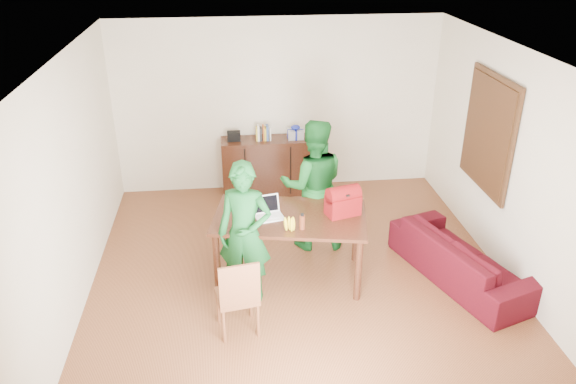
{
  "coord_description": "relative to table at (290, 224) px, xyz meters",
  "views": [
    {
      "loc": [
        -0.78,
        -5.61,
        3.96
      ],
      "look_at": [
        -0.11,
        0.33,
        1.04
      ],
      "focal_mm": 35.0,
      "sensor_mm": 36.0,
      "label": 1
    }
  ],
  "objects": [
    {
      "name": "person_near",
      "position": [
        -0.54,
        -0.36,
        0.11
      ],
      "size": [
        0.7,
        0.55,
        1.67
      ],
      "primitive_type": "imported",
      "rotation": [
        0.0,
        0.0,
        -0.28
      ],
      "color": "#12511F",
      "rests_on": "ground"
    },
    {
      "name": "sofa",
      "position": [
        2.06,
        -0.28,
        -0.44
      ],
      "size": [
        1.36,
        2.1,
        0.57
      ],
      "primitive_type": "imported",
      "rotation": [
        0.0,
        0.0,
        1.91
      ],
      "color": "#3E080E",
      "rests_on": "ground"
    },
    {
      "name": "chair",
      "position": [
        -0.66,
        -0.96,
        -0.46
      ],
      "size": [
        0.48,
        0.46,
        0.92
      ],
      "rotation": [
        0.0,
        0.0,
        0.17
      ],
      "color": "brown",
      "rests_on": "ground"
    },
    {
      "name": "table",
      "position": [
        0.0,
        0.0,
        0.0
      ],
      "size": [
        1.93,
        1.32,
        0.83
      ],
      "rotation": [
        0.0,
        0.0,
        -0.19
      ],
      "color": "black",
      "rests_on": "ground"
    },
    {
      "name": "red_bag",
      "position": [
        0.62,
        -0.03,
        0.25
      ],
      "size": [
        0.43,
        0.32,
        0.28
      ],
      "primitive_type": "cube",
      "rotation": [
        0.0,
        0.0,
        0.28
      ],
      "color": "maroon",
      "rests_on": "table"
    },
    {
      "name": "laptop",
      "position": [
        -0.24,
        -0.03,
        0.15
      ],
      "size": [
        0.35,
        0.28,
        0.22
      ],
      "rotation": [
        0.0,
        0.0,
        0.2
      ],
      "color": "white",
      "rests_on": "table"
    },
    {
      "name": "room",
      "position": [
        0.12,
        0.0,
        0.58
      ],
      "size": [
        5.2,
        5.7,
        2.9
      ],
      "color": "#4C2513",
      "rests_on": "ground"
    },
    {
      "name": "bananas",
      "position": [
        -0.04,
        -0.34,
        0.14
      ],
      "size": [
        0.2,
        0.17,
        0.06
      ],
      "primitive_type": null,
      "rotation": [
        0.0,
        0.0,
        0.41
      ],
      "color": "yellow",
      "rests_on": "table"
    },
    {
      "name": "person_far",
      "position": [
        0.38,
        0.71,
        0.15
      ],
      "size": [
        0.88,
        0.7,
        1.76
      ],
      "primitive_type": "imported",
      "rotation": [
        0.0,
        0.0,
        3.1
      ],
      "color": "#12531C",
      "rests_on": "ground"
    },
    {
      "name": "bottle",
      "position": [
        0.1,
        -0.32,
        0.21
      ],
      "size": [
        0.08,
        0.08,
        0.19
      ],
      "primitive_type": "cylinder",
      "rotation": [
        0.0,
        0.0,
        -0.21
      ],
      "color": "#5C2715",
      "rests_on": "table"
    }
  ]
}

